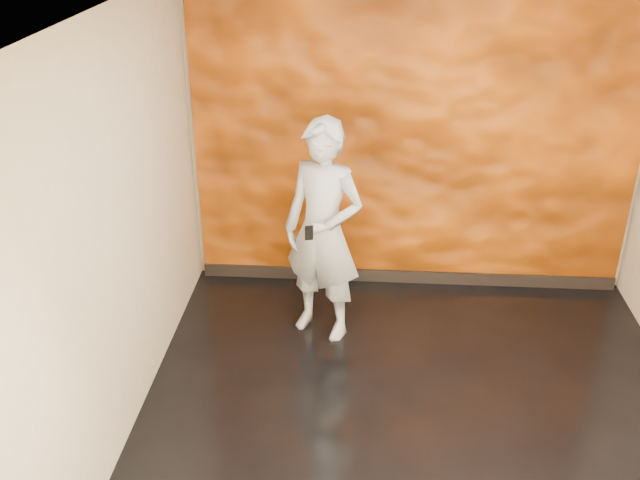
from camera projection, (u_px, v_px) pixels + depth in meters
The scene contains 5 objects.
room at pixel (429, 243), 4.50m from camera, with size 4.02×4.02×2.81m.
feature_wall at pixel (414, 144), 6.25m from camera, with size 3.90×0.06×2.75m, color orange.
baseboard at pixel (406, 276), 6.82m from camera, with size 3.90×0.04×0.12m, color black.
man at pixel (323, 232), 5.71m from camera, with size 0.68×0.45×1.86m, color #90959D.
phone at pixel (309, 233), 5.43m from camera, with size 0.06×0.01×0.12m, color black.
Camera 1 is at (-0.40, -4.04, 3.46)m, focal length 40.00 mm.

